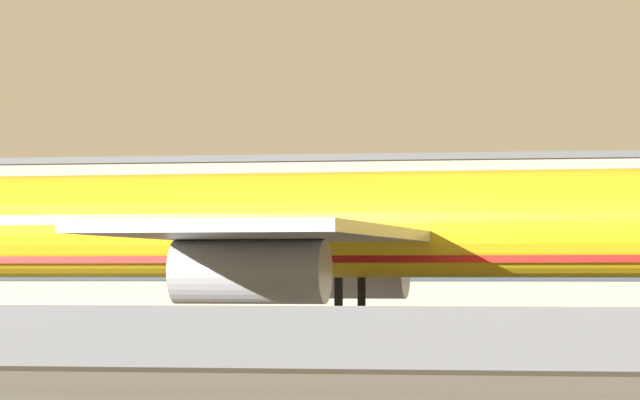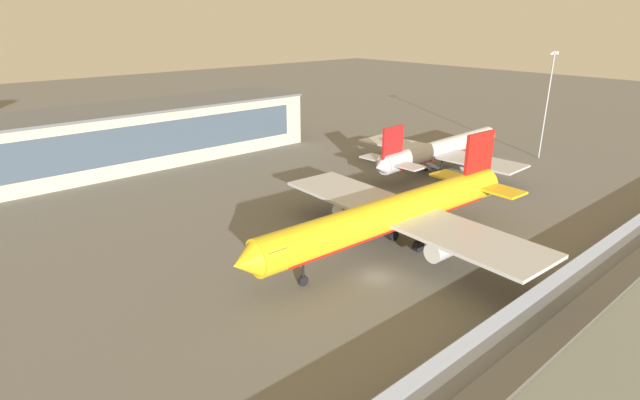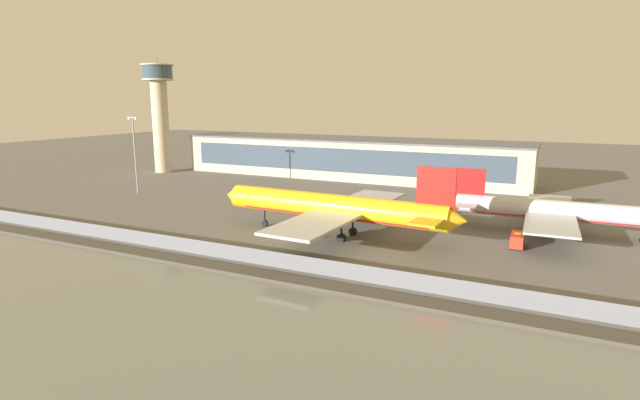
% 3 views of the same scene
% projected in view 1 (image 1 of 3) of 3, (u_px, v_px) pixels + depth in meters
% --- Properties ---
extents(ground_plane, '(500.00, 500.00, 0.00)m').
position_uv_depth(ground_plane, '(105.00, 356.00, 78.73)').
color(ground_plane, '#66635E').
extents(cargo_jet_yellow, '(48.70, 41.73, 14.12)m').
position_uv_depth(cargo_jet_yellow, '(299.00, 229.00, 81.18)').
color(cargo_jet_yellow, yellow).
rests_on(cargo_jet_yellow, ground).
extents(baggage_tug, '(3.13, 3.54, 1.80)m').
position_uv_depth(baggage_tug, '(592.00, 328.00, 92.35)').
color(baggage_tug, white).
rests_on(baggage_tug, ground).
extents(terminal_building, '(112.88, 18.95, 12.47)m').
position_uv_depth(terminal_building, '(145.00, 240.00, 151.46)').
color(terminal_building, '#BCB299').
rests_on(terminal_building, ground).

